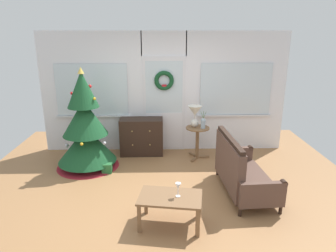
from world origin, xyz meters
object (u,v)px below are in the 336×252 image
dresser_cabinet (142,136)px  flower_vase (203,123)px  side_table (197,136)px  christmas_tree (86,131)px  settee_sofa (240,171)px  coffee_table (170,201)px  table_lamp (195,113)px  wine_glass (178,187)px  gift_box (107,168)px

dresser_cabinet → flower_vase: bearing=-14.4°
dresser_cabinet → side_table: 1.19m
christmas_tree → side_table: bearing=9.4°
settee_sofa → flower_vase: (-0.43, 1.39, 0.41)m
settee_sofa → coffee_table: (-1.15, -0.85, -0.01)m
side_table → table_lamp: size_ratio=1.52×
table_lamp → dresser_cabinet: bearing=168.5°
christmas_tree → table_lamp: size_ratio=4.38×
flower_vase → coffee_table: bearing=-107.9°
christmas_tree → wine_glass: bearing=-49.6°
table_lamp → christmas_tree: bearing=-169.3°
dresser_cabinet → gift_box: 1.14m
christmas_tree → flower_vase: (2.28, 0.30, 0.07)m
dresser_cabinet → flower_vase: 1.36m
christmas_tree → settee_sofa: size_ratio=1.29×
gift_box → coffee_table: bearing=-55.6°
christmas_tree → settee_sofa: 2.94m
gift_box → christmas_tree: bearing=145.1°
dresser_cabinet → side_table: (1.16, -0.26, 0.09)m
settee_sofa → table_lamp: (-0.59, 1.49, 0.58)m
dresser_cabinet → settee_sofa: size_ratio=0.60×
table_lamp → wine_glass: (-0.46, -2.35, -0.38)m
christmas_tree → gift_box: 0.81m
table_lamp → flower_vase: bearing=-32.0°
settee_sofa → wine_glass: bearing=-140.8°
coffee_table → dresser_cabinet: bearing=101.8°
dresser_cabinet → wine_glass: 2.66m
dresser_cabinet → side_table: size_ratio=1.36×
side_table → flower_vase: size_ratio=1.91×
side_table → settee_sofa: bearing=-70.1°
christmas_tree → table_lamp: bearing=10.7°
dresser_cabinet → gift_box: (-0.60, -0.92, -0.30)m
side_table → flower_vase: flower_vase is taller
christmas_tree → wine_glass: size_ratio=9.88×
table_lamp → wine_glass: table_lamp is taller
settee_sofa → flower_vase: size_ratio=4.28×
side_table → flower_vase: bearing=-31.0°
side_table → table_lamp: table_lamp is taller
dresser_cabinet → gift_box: size_ratio=5.05×
settee_sofa → side_table: 1.55m
coffee_table → gift_box: coffee_table is taller
flower_vase → christmas_tree: bearing=-172.5°
table_lamp → coffee_table: bearing=-103.5°
coffee_table → christmas_tree: bearing=128.6°
side_table → coffee_table: size_ratio=0.73×
wine_glass → gift_box: 2.12m
table_lamp → wine_glass: 2.42m
flower_vase → coffee_table: (-0.72, -2.25, -0.42)m
christmas_tree → coffee_table: size_ratio=2.12×
table_lamp → settee_sofa: bearing=-68.5°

